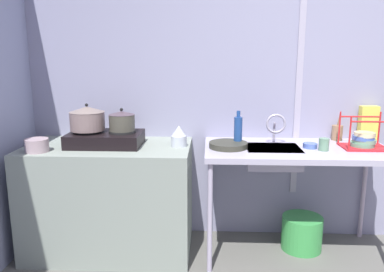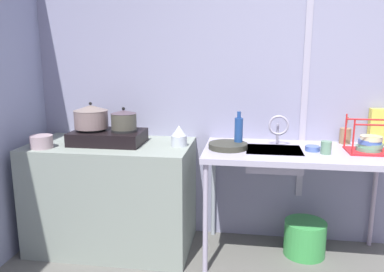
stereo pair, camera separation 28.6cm
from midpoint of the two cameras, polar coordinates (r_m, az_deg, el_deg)
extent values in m
cube|color=#8D8CA9|center=(3.27, 15.56, 7.14)|extent=(5.50, 0.10, 2.55)
cube|color=#A9A3B8|center=(3.17, 13.22, 9.43)|extent=(0.05, 0.01, 2.04)
cube|color=gray|center=(3.13, -14.67, -8.99)|extent=(1.25, 0.68, 0.85)
cube|color=#A9A3B8|center=(2.92, 12.61, -2.11)|extent=(1.36, 0.68, 0.04)
cylinder|color=#AEA4BD|center=(2.73, -0.39, -12.23)|extent=(0.04, 0.04, 0.81)
cylinder|color=#A2ABB6|center=(3.29, 0.17, -7.95)|extent=(0.04, 0.04, 0.81)
cylinder|color=#AF9DB3|center=(3.48, 22.00, -7.71)|extent=(0.04, 0.04, 0.81)
cube|color=black|center=(3.00, -15.41, -0.47)|extent=(0.55, 0.36, 0.10)
cylinder|color=black|center=(3.04, -17.83, 0.65)|extent=(0.20, 0.20, 0.02)
cylinder|color=black|center=(2.95, -13.06, 0.62)|extent=(0.20, 0.20, 0.02)
cylinder|color=slate|center=(3.02, -17.92, 2.10)|extent=(0.26, 0.26, 0.14)
cone|color=slate|center=(3.01, -18.03, 3.78)|extent=(0.26, 0.26, 0.04)
sphere|color=black|center=(3.01, -18.07, 4.40)|extent=(0.02, 0.02, 0.02)
cylinder|color=#47453A|center=(2.94, -13.13, 1.95)|extent=(0.19, 0.19, 0.12)
cone|color=#4B3C46|center=(2.93, -13.19, 3.35)|extent=(0.20, 0.20, 0.02)
sphere|color=black|center=(2.93, -13.22, 3.82)|extent=(0.02, 0.02, 0.02)
cylinder|color=#A89096|center=(2.98, -24.65, -1.29)|extent=(0.16, 0.16, 0.09)
cylinder|color=silver|center=(2.88, -4.82, -0.79)|extent=(0.12, 0.12, 0.08)
cone|color=silver|center=(2.87, -4.85, 0.75)|extent=(0.11, 0.11, 0.08)
cube|color=#A9A3B8|center=(2.90, 9.15, -3.07)|extent=(0.40, 0.33, 0.14)
cylinder|color=#A9A3B8|center=(3.06, 9.49, 0.55)|extent=(0.02, 0.02, 0.16)
torus|color=#A9A3B8|center=(2.98, 9.70, 1.78)|extent=(0.15, 0.02, 0.15)
cylinder|color=#333329|center=(2.84, 2.56, -1.38)|extent=(0.29, 0.29, 0.04)
cylinder|color=red|center=(2.87, 19.81, 0.24)|extent=(0.01, 0.01, 0.25)
cylinder|color=red|center=(3.08, 18.61, 1.10)|extent=(0.01, 0.01, 0.25)
cylinder|color=red|center=(3.18, 23.77, 1.01)|extent=(0.01, 0.01, 0.25)
cylinder|color=red|center=(2.90, 22.75, 1.93)|extent=(0.30, 0.01, 0.01)
cylinder|color=red|center=(3.11, 21.35, 2.67)|extent=(0.30, 0.01, 0.01)
cube|color=red|center=(3.05, 21.72, -1.59)|extent=(0.32, 0.25, 0.01)
cylinder|color=#5F9B78|center=(3.05, 21.55, -1.15)|extent=(0.17, 0.17, 0.03)
cylinder|color=gray|center=(3.04, 21.77, -0.73)|extent=(0.16, 0.16, 0.03)
cylinder|color=#4467B5|center=(3.03, 21.71, -0.26)|extent=(0.16, 0.16, 0.03)
cylinder|color=beige|center=(3.02, 21.85, 0.20)|extent=(0.15, 0.15, 0.03)
cylinder|color=slate|center=(2.86, 16.33, -1.24)|extent=(0.07, 0.07, 0.09)
cylinder|color=#4E67B5|center=(2.92, 14.49, -1.42)|extent=(0.10, 0.10, 0.04)
cylinder|color=navy|center=(2.88, 4.04, 0.62)|extent=(0.06, 0.06, 0.22)
cylinder|color=navy|center=(2.85, 4.08, 3.26)|extent=(0.03, 0.03, 0.05)
cube|color=#E5D84F|center=(3.32, 22.50, 1.74)|extent=(0.14, 0.07, 0.28)
cylinder|color=#8E6C4C|center=(3.25, 18.43, 0.43)|extent=(0.08, 0.08, 0.12)
cylinder|color=olive|center=(3.24, 18.50, 1.53)|extent=(0.03, 0.03, 0.17)
cylinder|color=green|center=(3.23, 13.51, -13.86)|extent=(0.32, 0.32, 0.27)
camera|label=1|loc=(0.14, -92.86, -0.61)|focal=35.92mm
camera|label=2|loc=(0.14, 87.14, 0.61)|focal=35.92mm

